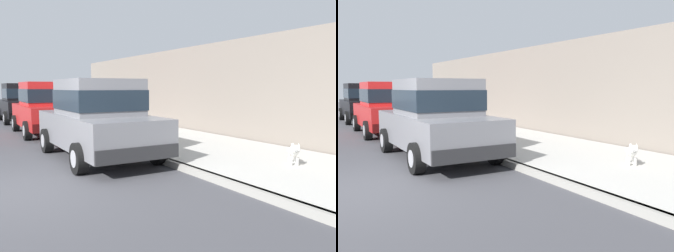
{
  "view_description": "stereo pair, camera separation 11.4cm",
  "coord_description": "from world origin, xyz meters",
  "views": [
    {
      "loc": [
        -0.85,
        -6.22,
        1.73
      ],
      "look_at": [
        3.35,
        0.65,
        0.85
      ],
      "focal_mm": 37.94,
      "sensor_mm": 36.0,
      "label": 1
    },
    {
      "loc": [
        -0.75,
        -6.28,
        1.73
      ],
      "look_at": [
        3.35,
        0.65,
        0.85
      ],
      "focal_mm": 37.94,
      "sensor_mm": 36.0,
      "label": 2
    }
  ],
  "objects": [
    {
      "name": "ground_plane",
      "position": [
        0.0,
        0.0,
        0.0
      ],
      "size": [
        80.0,
        80.0,
        0.0
      ],
      "primitive_type": "plane",
      "color": "#424247"
    },
    {
      "name": "curb",
      "position": [
        3.2,
        0.0,
        0.07
      ],
      "size": [
        0.16,
        64.0,
        0.14
      ],
      "primitive_type": "cube",
      "color": "gray",
      "rests_on": "ground"
    },
    {
      "name": "sidewalk",
      "position": [
        5.0,
        0.0,
        0.07
      ],
      "size": [
        3.6,
        64.0,
        0.14
      ],
      "primitive_type": "cube",
      "color": "#B7B5AD",
      "rests_on": "ground"
    },
    {
      "name": "car_grey_sedan",
      "position": [
        2.16,
        1.99,
        0.98
      ],
      "size": [
        2.05,
        4.61,
        1.92
      ],
      "color": "slate",
      "rests_on": "ground"
    },
    {
      "name": "car_red_sedan",
      "position": [
        2.14,
        7.34,
        0.98
      ],
      "size": [
        2.09,
        4.63,
        1.92
      ],
      "color": "red",
      "rests_on": "ground"
    },
    {
      "name": "car_black_sedan",
      "position": [
        2.17,
        12.81,
        0.98
      ],
      "size": [
        2.06,
        4.61,
        1.92
      ],
      "color": "black",
      "rests_on": "ground"
    },
    {
      "name": "dog_white",
      "position": [
        5.08,
        -1.46,
        0.43
      ],
      "size": [
        0.55,
        0.59,
        0.49
      ],
      "color": "white",
      "rests_on": "sidewalk"
    },
    {
      "name": "building_facade",
      "position": [
        7.1,
        5.77,
        1.62
      ],
      "size": [
        0.5,
        20.0,
        3.23
      ],
      "primitive_type": "cube",
      "color": "slate",
      "rests_on": "ground"
    }
  ]
}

